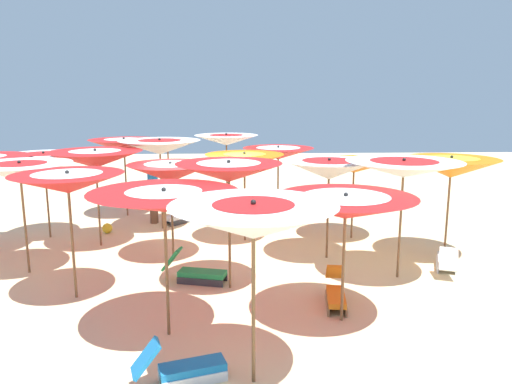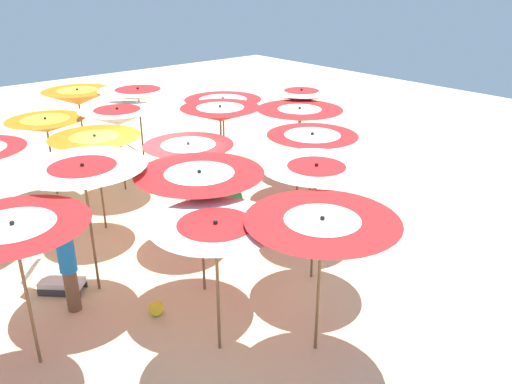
{
  "view_description": "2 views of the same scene",
  "coord_description": "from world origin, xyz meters",
  "px_view_note": "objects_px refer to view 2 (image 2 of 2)",
  "views": [
    {
      "loc": [
        -0.78,
        11.32,
        3.71
      ],
      "look_at": [
        -1.34,
        -1.75,
        1.1
      ],
      "focal_mm": 34.39,
      "sensor_mm": 36.0,
      "label": 1
    },
    {
      "loc": [
        9.58,
        -5.27,
        5.56
      ],
      "look_at": [
        1.29,
        1.78,
        0.93
      ],
      "focal_mm": 36.29,
      "sensor_mm": 36.0,
      "label": 2
    }
  ],
  "objects_px": {
    "beach_umbrella_8": "(220,114)",
    "beach_umbrella_13": "(118,117)",
    "beach_umbrella_6": "(200,183)",
    "lounger_3": "(320,169)",
    "beach_umbrella_18": "(46,125)",
    "lounger_1": "(116,153)",
    "beach_umbrella_2": "(312,142)",
    "beach_umbrella_10": "(15,237)",
    "beach_ball": "(156,308)",
    "lounger_2": "(228,201)",
    "beach_umbrella_12": "(96,145)",
    "beach_umbrella_9": "(223,105)",
    "beachgoer_0": "(68,266)",
    "beach_umbrella_0": "(322,233)",
    "lounger_4": "(207,165)",
    "beach_umbrella_4": "(301,98)",
    "beach_umbrella_1": "(316,175)",
    "lounger_0": "(56,281)",
    "beach_umbrella_7": "(189,153)",
    "beach_umbrella_19": "(78,97)",
    "beach_umbrella_5": "(216,235)",
    "beach_umbrella_11": "(84,176)",
    "beach_umbrella_3": "(299,115)",
    "beach_umbrella_14": "(138,95)"
  },
  "relations": [
    {
      "from": "beach_umbrella_8",
      "to": "lounger_3",
      "type": "bearing_deg",
      "value": 79.89
    },
    {
      "from": "beach_umbrella_9",
      "to": "beachgoer_0",
      "type": "distance_m",
      "value": 7.79
    },
    {
      "from": "beach_umbrella_7",
      "to": "beach_umbrella_11",
      "type": "xyz_separation_m",
      "value": [
        0.61,
        -2.56,
        0.3
      ]
    },
    {
      "from": "beach_umbrella_13",
      "to": "lounger_1",
      "type": "bearing_deg",
      "value": 158.7
    },
    {
      "from": "beach_umbrella_6",
      "to": "lounger_0",
      "type": "relative_size",
      "value": 2.29
    },
    {
      "from": "beach_umbrella_9",
      "to": "beach_umbrella_2",
      "type": "bearing_deg",
      "value": -13.65
    },
    {
      "from": "lounger_3",
      "to": "beachgoer_0",
      "type": "distance_m",
      "value": 8.41
    },
    {
      "from": "beach_umbrella_6",
      "to": "beach_umbrella_18",
      "type": "relative_size",
      "value": 1.14
    },
    {
      "from": "beach_umbrella_2",
      "to": "beach_ball",
      "type": "bearing_deg",
      "value": -83.22
    },
    {
      "from": "beach_umbrella_12",
      "to": "lounger_1",
      "type": "bearing_deg",
      "value": 150.62
    },
    {
      "from": "lounger_1",
      "to": "beach_umbrella_2",
      "type": "bearing_deg",
      "value": 119.57
    },
    {
      "from": "beach_umbrella_11",
      "to": "lounger_2",
      "type": "bearing_deg",
      "value": 107.24
    },
    {
      "from": "beach_umbrella_6",
      "to": "beach_umbrella_19",
      "type": "relative_size",
      "value": 1.02
    },
    {
      "from": "beach_umbrella_5",
      "to": "lounger_4",
      "type": "relative_size",
      "value": 1.74
    },
    {
      "from": "beach_umbrella_12",
      "to": "beach_umbrella_14",
      "type": "distance_m",
      "value": 4.15
    },
    {
      "from": "beach_umbrella_2",
      "to": "beach_umbrella_18",
      "type": "distance_m",
      "value": 7.03
    },
    {
      "from": "beach_umbrella_8",
      "to": "beach_umbrella_13",
      "type": "height_order",
      "value": "beach_umbrella_8"
    },
    {
      "from": "beach_umbrella_0",
      "to": "beach_umbrella_19",
      "type": "height_order",
      "value": "beach_umbrella_19"
    },
    {
      "from": "beach_umbrella_2",
      "to": "beach_umbrella_9",
      "type": "distance_m",
      "value": 4.88
    },
    {
      "from": "beach_umbrella_9",
      "to": "beach_umbrella_19",
      "type": "xyz_separation_m",
      "value": [
        -3.08,
        -3.12,
        0.16
      ]
    },
    {
      "from": "lounger_2",
      "to": "lounger_3",
      "type": "height_order",
      "value": "lounger_2"
    },
    {
      "from": "beach_umbrella_18",
      "to": "beach_umbrella_13",
      "type": "bearing_deg",
      "value": 58.7
    },
    {
      "from": "beach_umbrella_4",
      "to": "beach_umbrella_9",
      "type": "height_order",
      "value": "beach_umbrella_4"
    },
    {
      "from": "beach_umbrella_0",
      "to": "lounger_4",
      "type": "height_order",
      "value": "beach_umbrella_0"
    },
    {
      "from": "beach_umbrella_7",
      "to": "lounger_3",
      "type": "height_order",
      "value": "beach_umbrella_7"
    },
    {
      "from": "beach_umbrella_8",
      "to": "lounger_4",
      "type": "bearing_deg",
      "value": 156.01
    },
    {
      "from": "beach_umbrella_12",
      "to": "beach_umbrella_19",
      "type": "relative_size",
      "value": 0.97
    },
    {
      "from": "lounger_4",
      "to": "beach_umbrella_11",
      "type": "bearing_deg",
      "value": -136.06
    },
    {
      "from": "beach_umbrella_0",
      "to": "beach_umbrella_18",
      "type": "relative_size",
      "value": 1.1
    },
    {
      "from": "beach_umbrella_6",
      "to": "lounger_3",
      "type": "height_order",
      "value": "beach_umbrella_6"
    },
    {
      "from": "beach_umbrella_13",
      "to": "lounger_1",
      "type": "xyz_separation_m",
      "value": [
        -2.42,
        0.94,
        -1.85
      ]
    },
    {
      "from": "beach_umbrella_4",
      "to": "beach_umbrella_1",
      "type": "bearing_deg",
      "value": -42.55
    },
    {
      "from": "lounger_3",
      "to": "beach_ball",
      "type": "bearing_deg",
      "value": 93.98
    },
    {
      "from": "beach_umbrella_2",
      "to": "lounger_0",
      "type": "bearing_deg",
      "value": -104.06
    },
    {
      "from": "lounger_2",
      "to": "beach_umbrella_0",
      "type": "bearing_deg",
      "value": 171.34
    },
    {
      "from": "beach_umbrella_12",
      "to": "beach_umbrella_13",
      "type": "xyz_separation_m",
      "value": [
        -1.86,
        1.47,
        0.0
      ]
    },
    {
      "from": "beach_umbrella_10",
      "to": "beach_ball",
      "type": "xyz_separation_m",
      "value": [
        0.12,
        1.99,
        -2.06
      ]
    },
    {
      "from": "beach_umbrella_5",
      "to": "beach_umbrella_13",
      "type": "distance_m",
      "value": 7.27
    },
    {
      "from": "beach_ball",
      "to": "lounger_0",
      "type": "bearing_deg",
      "value": -150.62
    },
    {
      "from": "lounger_2",
      "to": "beach_umbrella_6",
      "type": "bearing_deg",
      "value": 149.71
    },
    {
      "from": "beach_umbrella_8",
      "to": "beach_umbrella_19",
      "type": "xyz_separation_m",
      "value": [
        -4.96,
        -1.63,
        -0.19
      ]
    },
    {
      "from": "beach_umbrella_5",
      "to": "beach_umbrella_13",
      "type": "height_order",
      "value": "beach_umbrella_13"
    },
    {
      "from": "beach_umbrella_3",
      "to": "beach_umbrella_18",
      "type": "xyz_separation_m",
      "value": [
        -4.11,
        -5.13,
        -0.23
      ]
    },
    {
      "from": "beach_umbrella_2",
      "to": "lounger_1",
      "type": "height_order",
      "value": "beach_umbrella_2"
    },
    {
      "from": "beach_umbrella_1",
      "to": "beach_ball",
      "type": "distance_m",
      "value": 3.71
    },
    {
      "from": "beach_umbrella_9",
      "to": "lounger_0",
      "type": "relative_size",
      "value": 2.14
    },
    {
      "from": "beach_umbrella_12",
      "to": "lounger_4",
      "type": "xyz_separation_m",
      "value": [
        -1.55,
        4.02,
        -1.85
      ]
    },
    {
      "from": "beach_umbrella_12",
      "to": "lounger_2",
      "type": "bearing_deg",
      "value": 70.24
    },
    {
      "from": "beach_umbrella_12",
      "to": "lounger_1",
      "type": "height_order",
      "value": "beach_umbrella_12"
    },
    {
      "from": "beach_umbrella_2",
      "to": "beach_umbrella_11",
      "type": "xyz_separation_m",
      "value": [
        -0.93,
        -4.74,
        0.14
      ]
    }
  ]
}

